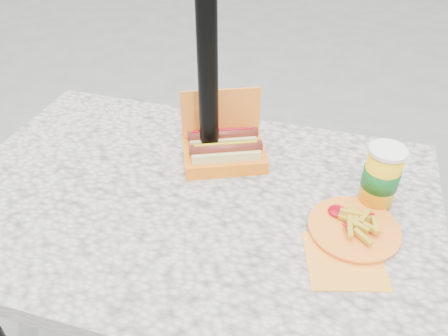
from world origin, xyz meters
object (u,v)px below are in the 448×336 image
(umbrella_pole, at_px, (207,34))
(fries_plate, at_px, (353,229))
(hotdog_box, at_px, (224,148))
(soda_cup, at_px, (381,177))

(umbrella_pole, bearing_deg, fries_plate, -24.17)
(umbrella_pole, distance_m, hotdog_box, 0.31)
(fries_plate, bearing_deg, hotdog_box, 153.15)
(fries_plate, distance_m, soda_cup, 0.14)
(hotdog_box, bearing_deg, fries_plate, -50.36)
(hotdog_box, relative_size, fries_plate, 0.89)
(soda_cup, bearing_deg, hotdog_box, 171.05)
(umbrella_pole, distance_m, soda_cup, 0.52)
(umbrella_pole, distance_m, fries_plate, 0.55)
(fries_plate, xyz_separation_m, soda_cup, (0.04, 0.12, 0.07))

